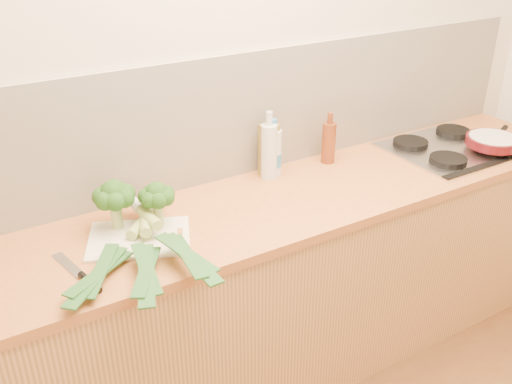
{
  "coord_description": "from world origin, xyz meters",
  "views": [
    {
      "loc": [
        -1.12,
        -0.52,
        1.99
      ],
      "look_at": [
        -0.15,
        1.1,
        1.02
      ],
      "focal_mm": 40.0,
      "sensor_mm": 36.0,
      "label": 1
    }
  ],
  "objects_px": {
    "chefs_knife": "(84,278)",
    "skillet": "(493,141)",
    "gas_hob": "(451,147)",
    "chopping_board": "(139,238)"
  },
  "relations": [
    {
      "from": "gas_hob",
      "to": "chopping_board",
      "type": "distance_m",
      "value": 1.6
    },
    {
      "from": "chopping_board",
      "to": "skillet",
      "type": "distance_m",
      "value": 1.76
    },
    {
      "from": "gas_hob",
      "to": "chefs_knife",
      "type": "bearing_deg",
      "value": -175.54
    },
    {
      "from": "chopping_board",
      "to": "chefs_knife",
      "type": "height_order",
      "value": "chefs_knife"
    },
    {
      "from": "chefs_knife",
      "to": "skillet",
      "type": "xyz_separation_m",
      "value": [
        1.99,
        0.02,
        0.05
      ]
    },
    {
      "from": "gas_hob",
      "to": "chopping_board",
      "type": "bearing_deg",
      "value": -179.95
    },
    {
      "from": "gas_hob",
      "to": "skillet",
      "type": "relative_size",
      "value": 1.63
    },
    {
      "from": "gas_hob",
      "to": "chefs_knife",
      "type": "xyz_separation_m",
      "value": [
        -1.84,
        -0.14,
        -0.01
      ]
    },
    {
      "from": "gas_hob",
      "to": "skillet",
      "type": "height_order",
      "value": "skillet"
    },
    {
      "from": "chefs_knife",
      "to": "skillet",
      "type": "distance_m",
      "value": 1.99
    }
  ]
}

